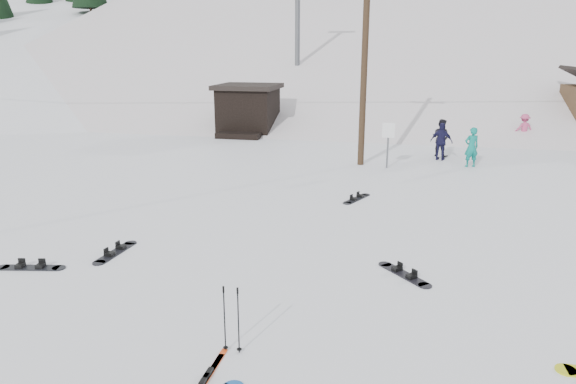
# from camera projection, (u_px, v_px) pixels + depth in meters

# --- Properties ---
(ground) EXTENTS (200.00, 200.00, 0.00)m
(ground) POSITION_uv_depth(u_px,v_px,m) (175.00, 333.00, 8.84)
(ground) COLOR white
(ground) RESTS_ON ground
(ski_slope) EXTENTS (60.00, 85.24, 65.97)m
(ski_slope) POSITION_uv_depth(u_px,v_px,m) (368.00, 187.00, 63.76)
(ski_slope) COLOR silver
(ski_slope) RESTS_ON ground
(ridge_left) EXTENTS (47.54, 95.03, 58.38)m
(ridge_left) POSITION_uv_depth(u_px,v_px,m) (76.00, 177.00, 64.45)
(ridge_left) COLOR white
(ridge_left) RESTS_ON ground
(treeline_left) EXTENTS (20.00, 64.00, 10.00)m
(treeline_left) POSITION_uv_depth(u_px,v_px,m) (35.00, 95.00, 53.53)
(treeline_left) COLOR black
(treeline_left) RESTS_ON ground
(treeline_crest) EXTENTS (50.00, 6.00, 10.00)m
(treeline_crest) POSITION_uv_depth(u_px,v_px,m) (384.00, 76.00, 89.62)
(treeline_crest) COLOR black
(treeline_crest) RESTS_ON ski_slope
(utility_pole) EXTENTS (2.00, 0.26, 9.00)m
(utility_pole) POSITION_uv_depth(u_px,v_px,m) (365.00, 49.00, 20.30)
(utility_pole) COLOR #3A2819
(utility_pole) RESTS_ON ground
(trail_sign) EXTENTS (0.50, 0.09, 1.85)m
(trail_sign) POSITION_uv_depth(u_px,v_px,m) (388.00, 137.00, 20.59)
(trail_sign) COLOR #595B60
(trail_sign) RESTS_ON ground
(lift_hut) EXTENTS (3.40, 4.10, 2.75)m
(lift_hut) POSITION_uv_depth(u_px,v_px,m) (248.00, 109.00, 29.18)
(lift_hut) COLOR black
(lift_hut) RESTS_ON ground
(lift_tower_near) EXTENTS (2.20, 0.36, 8.00)m
(lift_tower_near) POSITION_uv_depth(u_px,v_px,m) (298.00, 1.00, 35.72)
(lift_tower_near) COLOR #595B60
(lift_tower_near) RESTS_ON ski_slope
(hero_skis) EXTENTS (0.12, 1.60, 0.08)m
(hero_skis) POSITION_uv_depth(u_px,v_px,m) (206.00, 378.00, 7.58)
(hero_skis) COLOR red
(hero_skis) RESTS_ON ground
(ski_poles) EXTENTS (0.31, 0.08, 1.14)m
(ski_poles) POSITION_uv_depth(u_px,v_px,m) (231.00, 319.00, 8.14)
(ski_poles) COLOR black
(ski_poles) RESTS_ON ground
(board_scatter_a) EXTENTS (1.54, 0.54, 0.11)m
(board_scatter_a) POSITION_uv_depth(u_px,v_px,m) (31.00, 267.00, 11.41)
(board_scatter_a) COLOR black
(board_scatter_a) RESTS_ON ground
(board_scatter_b) EXTENTS (0.38, 1.57, 0.11)m
(board_scatter_b) POSITION_uv_depth(u_px,v_px,m) (115.00, 252.00, 12.26)
(board_scatter_b) COLOR black
(board_scatter_b) RESTS_ON ground
(board_scatter_d) EXTENTS (1.14, 1.20, 0.11)m
(board_scatter_d) POSITION_uv_depth(u_px,v_px,m) (404.00, 274.00, 11.07)
(board_scatter_d) COLOR black
(board_scatter_d) RESTS_ON ground
(board_scatter_f) EXTENTS (0.78, 1.38, 0.10)m
(board_scatter_f) POSITION_uv_depth(u_px,v_px,m) (357.00, 198.00, 16.61)
(board_scatter_f) COLOR black
(board_scatter_f) RESTS_ON ground
(skier_teal) EXTENTS (0.70, 0.57, 1.64)m
(skier_teal) POSITION_uv_depth(u_px,v_px,m) (471.00, 147.00, 20.92)
(skier_teal) COLOR #0B776D
(skier_teal) RESTS_ON ground
(skier_dark) EXTENTS (1.03, 0.96, 1.68)m
(skier_dark) POSITION_uv_depth(u_px,v_px,m) (441.00, 138.00, 22.98)
(skier_dark) COLOR black
(skier_dark) RESTS_ON ground
(skier_pink) EXTENTS (1.07, 0.80, 1.47)m
(skier_pink) POSITION_uv_depth(u_px,v_px,m) (524.00, 128.00, 26.38)
(skier_pink) COLOR #BE4371
(skier_pink) RESTS_ON ground
(skier_navy) EXTENTS (1.04, 0.69, 1.63)m
(skier_navy) POSITION_uv_depth(u_px,v_px,m) (441.00, 142.00, 22.18)
(skier_navy) COLOR #18173A
(skier_navy) RESTS_ON ground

